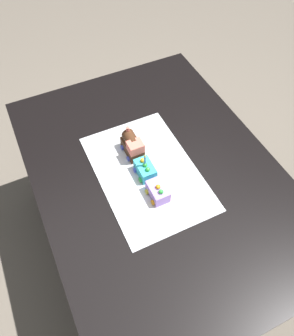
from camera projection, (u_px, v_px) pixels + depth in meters
name	position (u px, v px, depth m)	size (l,w,h in m)	color
ground_plane	(154.00, 244.00, 2.00)	(8.00, 8.00, 0.00)	#6B6054
dining_table	(157.00, 186.00, 1.49)	(1.40, 1.00, 0.74)	black
cake_board	(147.00, 172.00, 1.41)	(0.60, 0.40, 0.00)	silver
cake_locomotive	(132.00, 145.00, 1.43)	(0.14, 0.08, 0.12)	#472816
cake_car_gondola_turquoise	(145.00, 170.00, 1.38)	(0.10, 0.08, 0.07)	#38B7C6
cake_car_caboose_lavender	(158.00, 191.00, 1.31)	(0.10, 0.08, 0.07)	#AD84E0
birthday_candle	(145.00, 159.00, 1.32)	(0.01, 0.01, 0.05)	#4CA5E5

